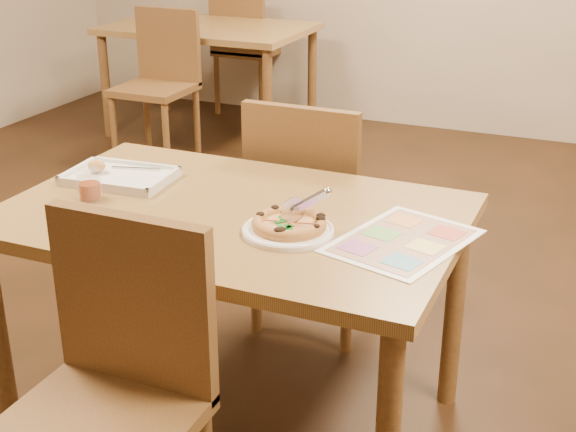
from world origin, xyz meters
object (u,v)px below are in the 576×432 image
at_px(plate, 288,231).
at_px(glass_tumbler, 89,186).
at_px(bg_table, 209,39).
at_px(pizza, 289,224).
at_px(chair_far, 310,192).
at_px(bg_chair_near, 161,67).
at_px(chair_near, 115,363).
at_px(bg_chair_far, 243,37).
at_px(pizza_cutter, 305,204).
at_px(dining_table, 233,238).
at_px(menu, 403,241).
at_px(appetizer_tray, 118,177).

distance_m(plate, glass_tumbler, 0.64).
bearing_deg(bg_table, pizza, -57.79).
height_order(chair_far, bg_chair_near, same).
height_order(chair_near, pizza, chair_near).
bearing_deg(bg_chair_far, pizza_cutter, 118.85).
xyz_separation_m(chair_near, plate, (0.21, 0.52, 0.16)).
distance_m(dining_table, chair_far, 0.61).
bearing_deg(chair_near, plate, 67.79).
bearing_deg(plate, bg_chair_far, 118.14).
height_order(bg_table, menu, menu).
xyz_separation_m(dining_table, glass_tumbler, (-0.43, -0.08, 0.12)).
bearing_deg(pizza_cutter, plate, -179.73).
bearing_deg(menu, chair_near, -130.87).
bearing_deg(dining_table, chair_far, 90.00).
bearing_deg(bg_chair_far, pizza, 118.21).
xyz_separation_m(bg_chair_far, plate, (1.81, -3.39, 0.16)).
bearing_deg(bg_chair_near, appetizer_tray, -61.33).
distance_m(chair_far, glass_tumbler, 0.83).
relative_size(plate, pizza_cutter, 2.25).
bearing_deg(bg_table, dining_table, -60.26).
bearing_deg(plate, bg_table, 122.13).
distance_m(dining_table, bg_chair_far, 3.67).
xyz_separation_m(bg_chair_far, glass_tumbler, (1.17, -3.38, 0.19)).
distance_m(bg_chair_far, pizza, 3.84).
bearing_deg(appetizer_tray, bg_chair_far, 109.77).
bearing_deg(menu, glass_tumbler, -175.80).
height_order(bg_table, bg_chair_near, bg_chair_near).
xyz_separation_m(bg_chair_near, pizza_cutter, (1.84, -2.25, 0.23)).
relative_size(pizza_cutter, glass_tumbler, 1.21).
bearing_deg(pizza, bg_chair_near, 128.54).
xyz_separation_m(chair_far, bg_table, (-1.60, 2.20, 0.07)).
bearing_deg(plate, dining_table, 158.26).
relative_size(bg_chair_far, appetizer_tray, 1.39).
height_order(pizza, glass_tumbler, glass_tumbler).
bearing_deg(plate, appetizer_tray, 165.80).
bearing_deg(glass_tumbler, appetizer_tray, 95.27).
bearing_deg(pizza, plate, -86.95).
relative_size(bg_chair_near, plate, 1.91).
height_order(bg_table, appetizer_tray, appetizer_tray).
xyz_separation_m(bg_table, menu, (2.11, -2.81, 0.09)).
xyz_separation_m(bg_chair_near, bg_chair_far, (0.00, 1.10, 0.00)).
height_order(bg_table, plate, plate).
xyz_separation_m(chair_near, appetizer_tray, (-0.44, 0.68, 0.17)).
relative_size(plate, glass_tumbler, 2.73).
distance_m(bg_chair_near, glass_tumbler, 2.57).
bearing_deg(dining_table, bg_chair_near, 126.05).
height_order(glass_tumbler, menu, glass_tumbler).
distance_m(dining_table, pizza_cutter, 0.30).
bearing_deg(plate, glass_tumbler, 179.88).
height_order(bg_chair_far, pizza, bg_chair_far).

